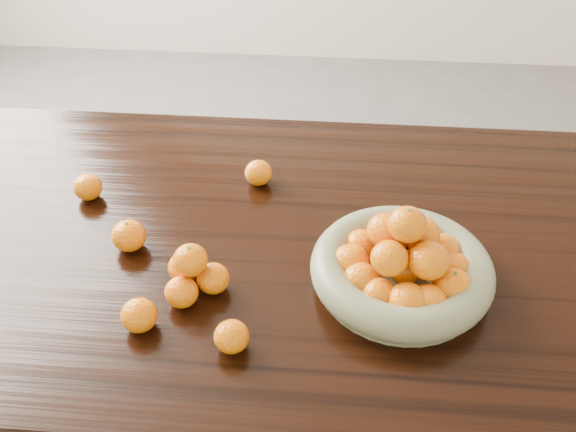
# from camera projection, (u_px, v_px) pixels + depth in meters

# --- Properties ---
(ground) EXTENTS (5.00, 5.00, 0.00)m
(ground) POSITION_uv_depth(u_px,v_px,m) (287.00, 432.00, 1.87)
(ground) COLOR slate
(ground) RESTS_ON ground
(dining_table) EXTENTS (2.00, 1.00, 0.75)m
(dining_table) POSITION_uv_depth(u_px,v_px,m) (286.00, 268.00, 1.45)
(dining_table) COLOR black
(dining_table) RESTS_ON ground
(fruit_bowl) EXTENTS (0.36, 0.36, 0.19)m
(fruit_bowl) POSITION_uv_depth(u_px,v_px,m) (403.00, 266.00, 1.25)
(fruit_bowl) COLOR #6F7354
(fruit_bowl) RESTS_ON dining_table
(orange_pyramid) EXTENTS (0.13, 0.13, 0.11)m
(orange_pyramid) POSITION_uv_depth(u_px,v_px,m) (192.00, 274.00, 1.24)
(orange_pyramid) COLOR orange
(orange_pyramid) RESTS_ON dining_table
(loose_orange_0) EXTENTS (0.07, 0.07, 0.07)m
(loose_orange_0) POSITION_uv_depth(u_px,v_px,m) (129.00, 236.00, 1.35)
(loose_orange_0) COLOR orange
(loose_orange_0) RESTS_ON dining_table
(loose_orange_1) EXTENTS (0.07, 0.07, 0.06)m
(loose_orange_1) POSITION_uv_depth(u_px,v_px,m) (139.00, 315.00, 1.18)
(loose_orange_1) COLOR orange
(loose_orange_1) RESTS_ON dining_table
(loose_orange_2) EXTENTS (0.06, 0.06, 0.06)m
(loose_orange_2) POSITION_uv_depth(u_px,v_px,m) (232.00, 337.00, 1.14)
(loose_orange_2) COLOR orange
(loose_orange_2) RESTS_ON dining_table
(loose_orange_3) EXTENTS (0.07, 0.07, 0.06)m
(loose_orange_3) POSITION_uv_depth(u_px,v_px,m) (88.00, 187.00, 1.49)
(loose_orange_3) COLOR orange
(loose_orange_3) RESTS_ON dining_table
(loose_orange_4) EXTENTS (0.07, 0.07, 0.06)m
(loose_orange_4) POSITION_uv_depth(u_px,v_px,m) (258.00, 173.00, 1.53)
(loose_orange_4) COLOR orange
(loose_orange_4) RESTS_ON dining_table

